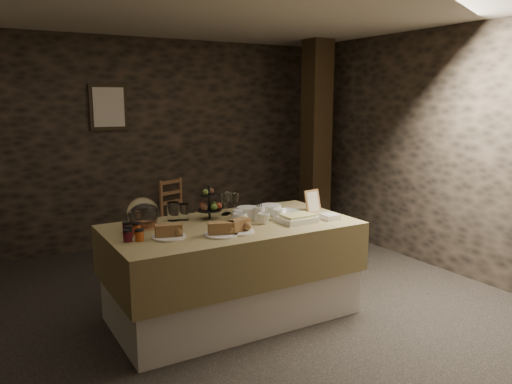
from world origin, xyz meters
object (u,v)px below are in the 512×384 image
chair (178,214)px  fruit_stand (210,206)px  buffet_table (232,263)px  timber_column (316,141)px

chair → fruit_stand: bearing=-122.4°
fruit_stand → chair: bearing=76.1°
chair → buffet_table: bearing=-119.2°
timber_column → buffet_table: bearing=-141.7°
buffet_table → chair: (0.46, 2.43, -0.11)m
chair → timber_column: bearing=-41.9°
timber_column → fruit_stand: 2.69m
timber_column → fruit_stand: size_ratio=8.65×
buffet_table → timber_column: (2.15, 1.70, 0.83)m
buffet_table → chair: size_ratio=3.27×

